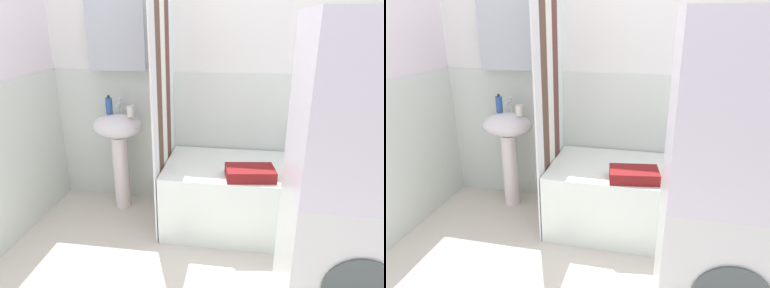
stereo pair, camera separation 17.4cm
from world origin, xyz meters
TOP-DOWN VIEW (x-y plane):
  - wall_back_tiled at (-0.05, 1.26)m, footprint 3.60×0.18m
  - sink at (-0.90, 1.03)m, footprint 0.44×0.34m
  - faucet at (-0.90, 1.11)m, footprint 0.03×0.12m
  - soap_dispenser at (-0.97, 1.05)m, footprint 0.06×0.06m
  - toothbrush_cup at (-0.77, 1.00)m, footprint 0.06×0.06m
  - bathtub at (0.29, 0.87)m, footprint 1.47×0.71m
  - shower_curtain at (-0.46, 0.87)m, footprint 0.01×0.71m
  - shampoo_bottle at (0.93, 1.16)m, footprint 0.07×0.07m
  - lotion_bottle at (0.81, 1.14)m, footprint 0.06×0.06m
  - conditioner_bottle at (0.68, 1.15)m, footprint 0.05×0.05m
  - body_wash_bottle at (0.65, 1.14)m, footprint 0.05×0.05m
  - towel_folded at (0.21, 0.64)m, footprint 0.37×0.26m
  - washer_dryer_stack at (0.70, 0.01)m, footprint 0.62×0.61m

SIDE VIEW (x-z plane):
  - bathtub at x=0.29m, z-range 0.00..0.54m
  - towel_folded at x=0.21m, z-range 0.54..0.62m
  - shampoo_bottle at x=0.93m, z-range 0.53..0.69m
  - conditioner_bottle at x=0.68m, z-range 0.53..0.73m
  - sink at x=-0.90m, z-range 0.20..1.07m
  - body_wash_bottle at x=0.65m, z-range 0.53..0.75m
  - lotion_bottle at x=0.81m, z-range 0.53..0.78m
  - washer_dryer_stack at x=0.70m, z-range 0.00..1.66m
  - toothbrush_cup at x=-0.77m, z-range 0.86..0.95m
  - faucet at x=-0.90m, z-range 0.86..0.99m
  - soap_dispenser at x=-0.97m, z-range 0.85..1.02m
  - shower_curtain at x=-0.46m, z-range 0.00..2.00m
  - wall_back_tiled at x=-0.05m, z-range -0.06..2.34m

